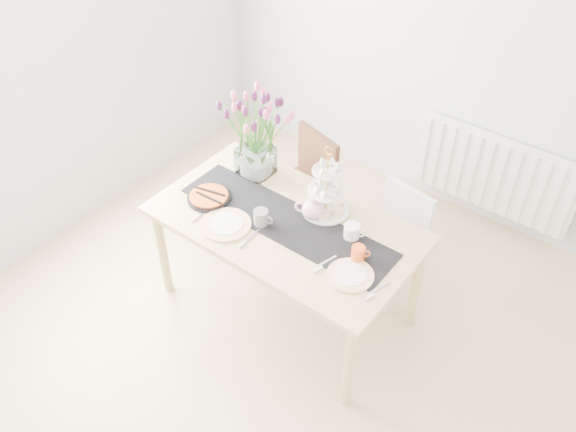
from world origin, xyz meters
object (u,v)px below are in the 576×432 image
Objects in this scene: radiator at (495,174)px; chair_white at (396,233)px; chair_brown at (306,179)px; mug_orange at (358,253)px; teapot at (313,210)px; tulip_vase at (254,121)px; cream_jug at (352,232)px; mug_grey at (261,218)px; plate_right at (350,275)px; plate_left at (226,225)px; tart_tin at (209,197)px; cake_stand at (326,196)px; dining_table at (286,231)px.

radiator is 1.59× the size of chair_white.
chair_brown is 9.03× the size of mug_orange.
chair_brown is 0.80m from teapot.
cream_jug is at bearing -9.55° from tulip_vase.
plate_right is at bearing -14.63° from mug_grey.
mug_grey reaches higher than plate_left.
cream_jug is (-0.04, -0.51, 0.37)m from chair_white.
teapot reaches higher than plate_right.
plate_left is 0.81m from plate_right.
tart_tin is at bearing -98.98° from tulip_vase.
mug_orange is 0.14m from plate_right.
cake_stand is at bearing -4.08° from tulip_vase.
cake_stand reaches higher than plate_left.
dining_table is at bearing -113.28° from radiator.
tart_tin is 2.59× the size of mug_grey.
cake_stand reaches higher than teapot.
chair_brown is 3.07× the size of tart_tin.
mug_orange is (0.61, 0.10, -0.01)m from mug_grey.
tulip_vase reaches higher than mug_orange.
radiator is 5.55× the size of teapot.
chair_white is at bearing 42.72° from mug_grey.
tulip_vase is at bearing 149.54° from dining_table.
radiator is at bearing 85.28° from plate_right.
chair_white is 1.78× the size of cake_stand.
teapot is at bearing -13.85° from tulip_vase.
plate_left is at bearing -130.14° from cake_stand.
radiator is 1.56m from cake_stand.
cake_stand is 0.41m from mug_grey.
radiator and dining_table have the same top height.
chair_white is 8.21× the size of mug_orange.
chair_brown is at bearing 79.23° from tart_tin.
tulip_vase reaches higher than plate_left.
cream_jug is 0.36× the size of plate_right.
tulip_vase is 2.77× the size of plate_right.
chair_white is (0.43, 0.64, -0.24)m from dining_table.
mug_orange is (0.38, -0.23, -0.08)m from cake_stand.
cream_jug reaches higher than plate_right.
chair_brown is 0.78m from cake_stand.
tart_tin reaches higher than dining_table.
cake_stand is at bearing -28.30° from chair_brown.
chair_white is at bearing 61.81° from mug_orange.
cake_stand is at bearing 58.42° from dining_table.
plate_right is at bearing -14.22° from dining_table.
cream_jug is (-0.31, -1.49, 0.35)m from radiator.
tart_tin is at bearing -178.94° from teapot.
teapot reaches higher than radiator.
plate_right is at bearing -94.72° from radiator.
tart_tin is (-0.51, -0.13, 0.09)m from dining_table.
cream_jug is at bearing -101.66° from radiator.
tulip_vase is 7.72× the size of cream_jug.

